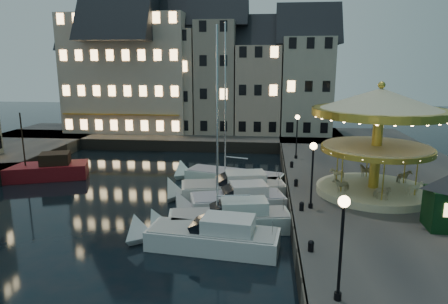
# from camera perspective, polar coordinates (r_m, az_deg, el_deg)

# --- Properties ---
(ground) EXTENTS (160.00, 160.00, 0.00)m
(ground) POSITION_cam_1_polar(r_m,az_deg,el_deg) (25.53, -4.24, -10.88)
(ground) COLOR black
(ground) RESTS_ON ground
(quay_east) EXTENTS (16.00, 56.00, 1.30)m
(quay_east) POSITION_cam_1_polar(r_m,az_deg,el_deg) (32.02, 23.51, -5.77)
(quay_east) COLOR #474442
(quay_east) RESTS_ON ground
(quay_north) EXTENTS (44.00, 12.00, 1.30)m
(quay_north) POSITION_cam_1_polar(r_m,az_deg,el_deg) (53.36, -7.33, 2.16)
(quay_north) COLOR #474442
(quay_north) RESTS_ON ground
(quaywall_e) EXTENTS (0.15, 44.00, 1.30)m
(quaywall_e) POSITION_cam_1_polar(r_m,az_deg,el_deg) (30.58, 8.99, -5.70)
(quaywall_e) COLOR #47423A
(quaywall_e) RESTS_ON ground
(quaywall_n) EXTENTS (48.00, 0.15, 1.30)m
(quaywall_n) POSITION_cam_1_polar(r_m,az_deg,el_deg) (47.17, -6.64, 0.82)
(quaywall_n) COLOR #47423A
(quaywall_n) RESTS_ON ground
(streetlamp_a) EXTENTS (0.44, 0.44, 4.17)m
(streetlamp_a) POSITION_cam_1_polar(r_m,az_deg,el_deg) (15.56, 16.50, -11.09)
(streetlamp_a) COLOR black
(streetlamp_a) RESTS_ON quay_east
(streetlamp_b) EXTENTS (0.44, 0.44, 4.17)m
(streetlamp_b) POSITION_cam_1_polar(r_m,az_deg,el_deg) (24.96, 12.53, -1.95)
(streetlamp_b) COLOR black
(streetlamp_b) RESTS_ON quay_east
(streetlamp_c) EXTENTS (0.44, 0.44, 4.17)m
(streetlamp_c) POSITION_cam_1_polar(r_m,az_deg,el_deg) (38.13, 10.38, 3.08)
(streetlamp_c) COLOR black
(streetlamp_c) RESTS_ON quay_east
(bollard_a) EXTENTS (0.30, 0.30, 0.57)m
(bollard_a) POSITION_cam_1_polar(r_m,az_deg,el_deg) (20.07, 12.31, -12.90)
(bollard_a) COLOR black
(bollard_a) RESTS_ON quay_east
(bollard_b) EXTENTS (0.30, 0.30, 0.57)m
(bollard_b) POSITION_cam_1_polar(r_m,az_deg,el_deg) (25.13, 11.02, -7.54)
(bollard_b) COLOR black
(bollard_b) RESTS_ON quay_east
(bollard_c) EXTENTS (0.30, 0.30, 0.57)m
(bollard_c) POSITION_cam_1_polar(r_m,az_deg,el_deg) (29.86, 10.25, -4.28)
(bollard_c) COLOR black
(bollard_c) RESTS_ON quay_east
(bollard_d) EXTENTS (0.30, 0.30, 0.57)m
(bollard_d) POSITION_cam_1_polar(r_m,az_deg,el_deg) (35.16, 9.65, -1.71)
(bollard_d) COLOR black
(bollard_d) RESTS_ON quay_east
(townhouse_na) EXTENTS (5.50, 8.00, 12.80)m
(townhouse_na) POSITION_cam_1_polar(r_m,az_deg,el_deg) (58.20, -18.30, 9.56)
(townhouse_na) COLOR gray
(townhouse_na) RESTS_ON quay_north
(townhouse_nb) EXTENTS (6.16, 8.00, 13.80)m
(townhouse_nb) POSITION_cam_1_polar(r_m,az_deg,el_deg) (56.17, -13.18, 10.28)
(townhouse_nb) COLOR tan
(townhouse_nb) RESTS_ON quay_north
(townhouse_nc) EXTENTS (6.82, 8.00, 14.80)m
(townhouse_nc) POSITION_cam_1_polar(r_m,az_deg,el_deg) (54.47, -7.07, 10.98)
(townhouse_nc) COLOR #B4A08E
(townhouse_nc) RESTS_ON quay_north
(townhouse_nd) EXTENTS (5.50, 8.00, 15.80)m
(townhouse_nd) POSITION_cam_1_polar(r_m,az_deg,el_deg) (53.45, -0.95, 11.58)
(townhouse_nd) COLOR gray
(townhouse_nd) RESTS_ON quay_north
(townhouse_ne) EXTENTS (6.16, 8.00, 12.80)m
(townhouse_ne) POSITION_cam_1_polar(r_m,az_deg,el_deg) (53.10, 4.99, 9.91)
(townhouse_ne) COLOR tan
(townhouse_ne) RESTS_ON quay_north
(townhouse_nf) EXTENTS (6.82, 8.00, 13.80)m
(townhouse_nf) POSITION_cam_1_polar(r_m,az_deg,el_deg) (53.30, 11.62, 10.25)
(townhouse_nf) COLOR #A79F90
(townhouse_nf) RESTS_ON quay_north
(hotel_corner) EXTENTS (17.60, 9.00, 16.80)m
(hotel_corner) POSITION_cam_1_polar(r_m,az_deg,el_deg) (56.13, -13.21, 11.81)
(hotel_corner) COLOR beige
(hotel_corner) RESTS_ON quay_north
(motorboat_b) EXTENTS (8.43, 3.31, 2.15)m
(motorboat_b) POSITION_cam_1_polar(r_m,az_deg,el_deg) (22.78, -2.61, -12.08)
(motorboat_b) COLOR silver
(motorboat_b) RESTS_ON ground
(motorboat_c) EXTENTS (8.57, 3.59, 11.33)m
(motorboat_c) POSITION_cam_1_polar(r_m,az_deg,el_deg) (25.00, -0.14, -9.68)
(motorboat_c) COLOR #B7C3C2
(motorboat_c) RESTS_ON ground
(motorboat_d) EXTENTS (7.61, 4.25, 2.15)m
(motorboat_d) POSITION_cam_1_polar(r_m,az_deg,el_deg) (28.15, 1.13, -7.18)
(motorboat_d) COLOR silver
(motorboat_d) RESTS_ON ground
(motorboat_e) EXTENTS (9.07, 4.38, 2.15)m
(motorboat_e) POSITION_cam_1_polar(r_m,az_deg,el_deg) (30.97, 0.59, -5.32)
(motorboat_e) COLOR silver
(motorboat_e) RESTS_ON ground
(motorboat_f) EXTENTS (9.35, 4.87, 12.48)m
(motorboat_f) POSITION_cam_1_polar(r_m,az_deg,el_deg) (34.43, 0.54, -3.68)
(motorboat_f) COLOR silver
(motorboat_f) RESTS_ON ground
(red_fishing_boat) EXTENTS (8.82, 5.51, 6.20)m
(red_fishing_boat) POSITION_cam_1_polar(r_m,az_deg,el_deg) (39.42, -24.73, -2.48)
(red_fishing_boat) COLOR maroon
(red_fishing_boat) RESTS_ON ground
(carousel) EXTENTS (8.80, 8.80, 7.70)m
(carousel) POSITION_cam_1_polar(r_m,az_deg,el_deg) (28.56, 21.24, 4.11)
(carousel) COLOR beige
(carousel) RESTS_ON quay_east
(ticket_kiosk) EXTENTS (2.97, 2.97, 3.48)m
(ticket_kiosk) POSITION_cam_1_polar(r_m,az_deg,el_deg) (24.62, 29.28, -5.04)
(ticket_kiosk) COLOR black
(ticket_kiosk) RESTS_ON quay_east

